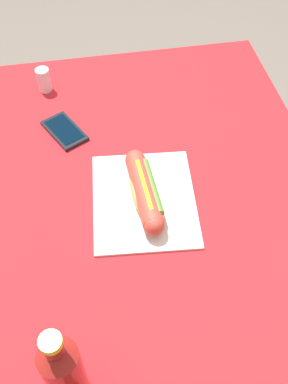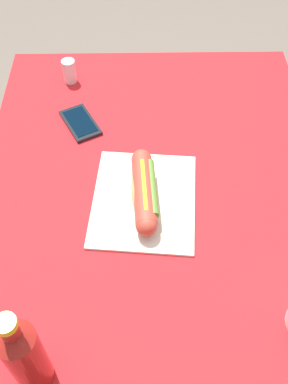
{
  "view_description": "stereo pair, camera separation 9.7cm",
  "coord_description": "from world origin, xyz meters",
  "px_view_note": "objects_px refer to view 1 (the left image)",
  "views": [
    {
      "loc": [
        0.57,
        -0.13,
        1.53
      ],
      "look_at": [
        -0.02,
        -0.03,
        0.77
      ],
      "focal_mm": 42.34,
      "sensor_mm": 36.0,
      "label": 1
    },
    {
      "loc": [
        0.58,
        -0.03,
        1.53
      ],
      "look_at": [
        -0.02,
        -0.03,
        0.77
      ],
      "focal_mm": 42.34,
      "sensor_mm": 36.0,
      "label": 2
    }
  ],
  "objects_px": {
    "hot_dog": "(144,191)",
    "soda_bottle": "(64,372)",
    "salt_shaker": "(44,80)",
    "cell_phone": "(64,131)"
  },
  "relations": [
    {
      "from": "hot_dog",
      "to": "soda_bottle",
      "type": "relative_size",
      "value": 1.0
    },
    {
      "from": "hot_dog",
      "to": "soda_bottle",
      "type": "distance_m",
      "value": 0.42
    },
    {
      "from": "hot_dog",
      "to": "soda_bottle",
      "type": "height_order",
      "value": "soda_bottle"
    },
    {
      "from": "hot_dog",
      "to": "salt_shaker",
      "type": "xyz_separation_m",
      "value": [
        -0.42,
        -0.2,
        -0.0
      ]
    },
    {
      "from": "salt_shaker",
      "to": "hot_dog",
      "type": "bearing_deg",
      "value": 25.09
    },
    {
      "from": "cell_phone",
      "to": "salt_shaker",
      "type": "bearing_deg",
      "value": -167.36
    },
    {
      "from": "cell_phone",
      "to": "salt_shaker",
      "type": "relative_size",
      "value": 2.16
    },
    {
      "from": "hot_dog",
      "to": "salt_shaker",
      "type": "height_order",
      "value": "salt_shaker"
    },
    {
      "from": "hot_dog",
      "to": "cell_phone",
      "type": "height_order",
      "value": "hot_dog"
    },
    {
      "from": "salt_shaker",
      "to": "soda_bottle",
      "type": "bearing_deg",
      "value": 0.74
    }
  ]
}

